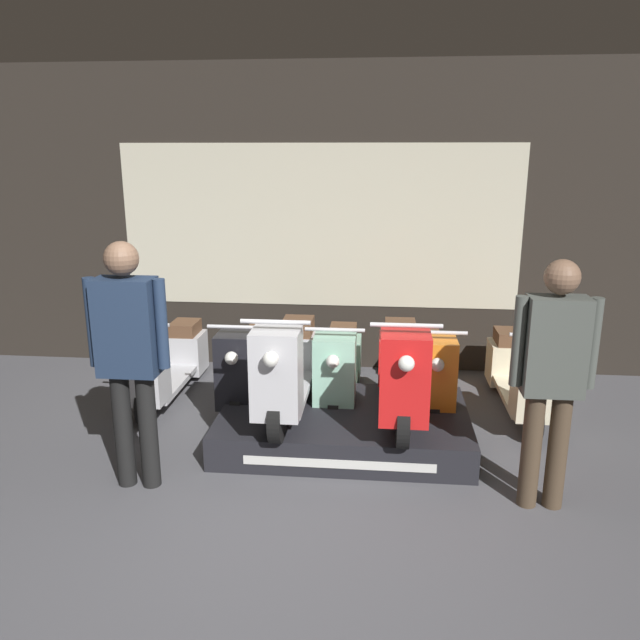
# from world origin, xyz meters

# --- Properties ---
(ground_plane) EXTENTS (30.00, 30.00, 0.00)m
(ground_plane) POSITION_xyz_m (0.00, 0.00, 0.00)
(ground_plane) COLOR #4C4C51
(shop_wall_back) EXTENTS (7.63, 0.09, 3.20)m
(shop_wall_back) POSITION_xyz_m (0.00, 3.45, 1.60)
(shop_wall_back) COLOR #28231E
(shop_wall_back) RESTS_ON ground_plane
(display_platform) EXTENTS (2.01, 1.27, 0.27)m
(display_platform) POSITION_xyz_m (0.39, 1.57, 0.13)
(display_platform) COLOR black
(display_platform) RESTS_ON ground_plane
(scooter_display_left) EXTENTS (0.49, 1.63, 0.92)m
(scooter_display_left) POSITION_xyz_m (-0.06, 1.55, 0.64)
(scooter_display_left) COLOR black
(scooter_display_left) RESTS_ON display_platform
(scooter_display_right) EXTENTS (0.49, 1.63, 0.92)m
(scooter_display_right) POSITION_xyz_m (0.85, 1.55, 0.64)
(scooter_display_right) COLOR black
(scooter_display_right) RESTS_ON display_platform
(scooter_backrow_0) EXTENTS (0.49, 1.63, 0.92)m
(scooter_backrow_0) POSITION_xyz_m (-1.35, 2.32, 0.37)
(scooter_backrow_0) COLOR black
(scooter_backrow_0) RESTS_ON ground_plane
(scooter_backrow_1) EXTENTS (0.49, 1.63, 0.92)m
(scooter_backrow_1) POSITION_xyz_m (-0.52, 2.32, 0.37)
(scooter_backrow_1) COLOR black
(scooter_backrow_1) RESTS_ON ground_plane
(scooter_backrow_2) EXTENTS (0.49, 1.63, 0.92)m
(scooter_backrow_2) POSITION_xyz_m (0.30, 2.32, 0.37)
(scooter_backrow_2) COLOR black
(scooter_backrow_2) RESTS_ON ground_plane
(scooter_backrow_3) EXTENTS (0.49, 1.63, 0.92)m
(scooter_backrow_3) POSITION_xyz_m (1.12, 2.32, 0.37)
(scooter_backrow_3) COLOR black
(scooter_backrow_3) RESTS_ON ground_plane
(scooter_backrow_4) EXTENTS (0.49, 1.63, 0.92)m
(scooter_backrow_4) POSITION_xyz_m (1.95, 2.32, 0.37)
(scooter_backrow_4) COLOR black
(scooter_backrow_4) RESTS_ON ground_plane
(person_left_browsing) EXTENTS (0.56, 0.23, 1.76)m
(person_left_browsing) POSITION_xyz_m (-1.03, 0.74, 1.03)
(person_left_browsing) COLOR black
(person_left_browsing) RESTS_ON ground_plane
(person_right_browsing) EXTENTS (0.54, 0.22, 1.69)m
(person_right_browsing) POSITION_xyz_m (1.77, 0.74, 0.97)
(person_right_browsing) COLOR #473828
(person_right_browsing) RESTS_ON ground_plane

